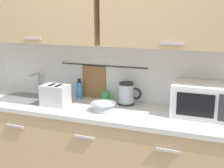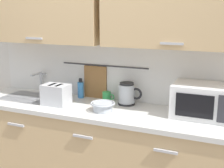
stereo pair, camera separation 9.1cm
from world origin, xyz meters
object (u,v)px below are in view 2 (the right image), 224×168
microwave (202,101)px  mug_by_kettle (107,97)px  dish_soap_bottle (81,89)px  electric_kettle (127,94)px  toaster (56,95)px  mug_near_sink (64,93)px  mixing_bowl (103,106)px

microwave → mug_by_kettle: microwave is taller
microwave → dish_soap_bottle: microwave is taller
electric_kettle → toaster: (-0.60, -0.26, -0.01)m
electric_kettle → mug_near_sink: 0.66m
microwave → electric_kettle: bearing=173.6°
mug_near_sink → mixing_bowl: bearing=-23.3°
microwave → mixing_bowl: (-0.80, -0.19, -0.09)m
mug_by_kettle → toaster: bearing=-144.8°
mixing_bowl → mug_near_sink: bearing=156.7°
electric_kettle → dish_soap_bottle: (-0.50, 0.03, -0.01)m
mug_near_sink → mixing_bowl: (0.53, -0.23, -0.00)m
electric_kettle → mug_near_sink: bearing=-176.7°
microwave → mug_by_kettle: size_ratio=3.83×
microwave → dish_soap_bottle: (-1.18, 0.11, -0.05)m
mixing_bowl → mug_by_kettle: (-0.08, 0.28, 0.00)m
electric_kettle → mug_near_sink: (-0.65, -0.04, -0.05)m
mug_near_sink → toaster: (0.05, -0.22, 0.05)m
microwave → electric_kettle: 0.68m
dish_soap_bottle → mug_near_sink: 0.17m
electric_kettle → microwave: bearing=-6.4°
mug_near_sink → mug_by_kettle: size_ratio=1.00×
microwave → electric_kettle: microwave is taller
microwave → mixing_bowl: microwave is taller
mug_by_kettle → electric_kettle: bearing=-3.9°
mixing_bowl → mug_by_kettle: size_ratio=1.78×
microwave → mug_near_sink: (-1.32, 0.04, -0.09)m
electric_kettle → mug_by_kettle: size_ratio=1.89×
mixing_bowl → microwave: bearing=13.2°
microwave → mug_by_kettle: (-0.88, 0.09, -0.09)m
electric_kettle → toaster: size_ratio=0.89×
electric_kettle → dish_soap_bottle: bearing=176.3°
dish_soap_bottle → mixing_bowl: dish_soap_bottle is taller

